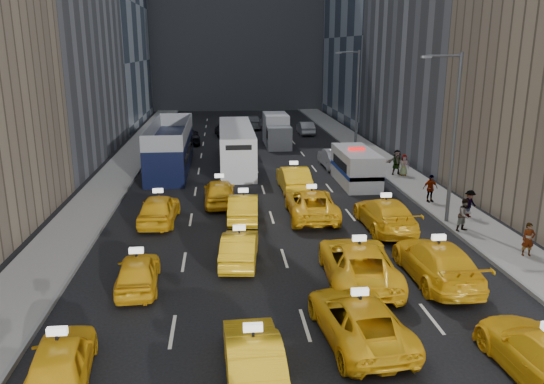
{
  "coord_description": "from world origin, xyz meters",
  "views": [
    {
      "loc": [
        -2.7,
        -14.16,
        9.21
      ],
      "look_at": [
        -0.17,
        12.07,
        2.0
      ],
      "focal_mm": 35.0,
      "sensor_mm": 36.0,
      "label": 1
    }
  ],
  "objects_px": {
    "box_truck": "(277,130)",
    "nypd_van": "(356,167)",
    "double_decker": "(171,147)",
    "pedestrian_0": "(528,239)",
    "city_bus": "(236,146)"
  },
  "relations": [
    {
      "from": "nypd_van",
      "to": "city_bus",
      "type": "distance_m",
      "value": 10.45
    },
    {
      "from": "pedestrian_0",
      "to": "double_decker",
      "type": "bearing_deg",
      "value": 139.24
    },
    {
      "from": "box_truck",
      "to": "pedestrian_0",
      "type": "distance_m",
      "value": 30.7
    },
    {
      "from": "box_truck",
      "to": "nypd_van",
      "type": "bearing_deg",
      "value": -76.67
    },
    {
      "from": "double_decker",
      "to": "box_truck",
      "type": "xyz_separation_m",
      "value": [
        9.27,
        9.57,
        -0.32
      ]
    },
    {
      "from": "city_bus",
      "to": "pedestrian_0",
      "type": "xyz_separation_m",
      "value": [
        12.39,
        -20.73,
        -0.65
      ]
    },
    {
      "from": "nypd_van",
      "to": "pedestrian_0",
      "type": "relative_size",
      "value": 3.93
    },
    {
      "from": "pedestrian_0",
      "to": "box_truck",
      "type": "bearing_deg",
      "value": 113.6
    },
    {
      "from": "double_decker",
      "to": "city_bus",
      "type": "xyz_separation_m",
      "value": [
        5.1,
        0.73,
        -0.21
      ]
    },
    {
      "from": "nypd_van",
      "to": "city_bus",
      "type": "relative_size",
      "value": 0.49
    },
    {
      "from": "box_truck",
      "to": "pedestrian_0",
      "type": "xyz_separation_m",
      "value": [
        8.22,
        -29.57,
        -0.54
      ]
    },
    {
      "from": "double_decker",
      "to": "box_truck",
      "type": "bearing_deg",
      "value": 41.13
    },
    {
      "from": "pedestrian_0",
      "to": "nypd_van",
      "type": "bearing_deg",
      "value": 115.08
    },
    {
      "from": "nypd_van",
      "to": "box_truck",
      "type": "bearing_deg",
      "value": 105.65
    },
    {
      "from": "nypd_van",
      "to": "double_decker",
      "type": "bearing_deg",
      "value": 157.39
    }
  ]
}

